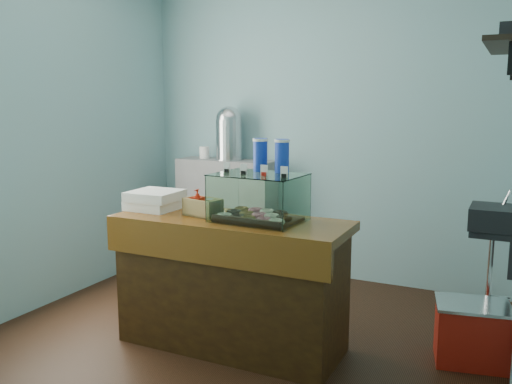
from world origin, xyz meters
The scene contains 9 objects.
ground centered at (0.00, 0.00, 0.00)m, with size 3.50×3.50×0.00m, color black.
room_shell centered at (0.03, 0.01, 1.71)m, with size 3.54×3.04×2.82m.
counter centered at (0.00, -0.25, 0.46)m, with size 1.60×0.60×0.90m.
back_shelf centered at (-0.90, 1.32, 0.55)m, with size 1.00×0.32×1.10m, color gray.
display_case centered at (0.20, -0.21, 1.07)m, with size 0.59×0.45×0.53m.
condiment_crate centered at (-0.22, -0.25, 0.96)m, with size 0.28×0.20×0.18m.
pastry_boxes centered at (-0.65, -0.21, 0.97)m, with size 0.35×0.35×0.13m.
coffee_urn centered at (-0.86, 1.31, 1.37)m, with size 0.28×0.28×0.52m.
red_cooler centered at (1.51, 0.21, 0.20)m, with size 0.51×0.43×0.40m.
Camera 1 is at (1.69, -3.35, 1.67)m, focal length 38.00 mm.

